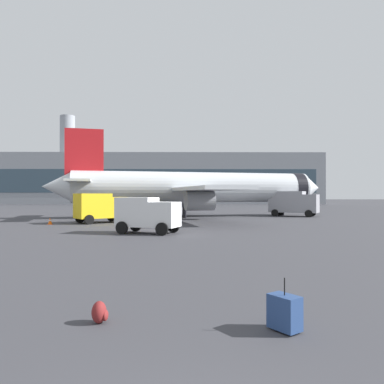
{
  "coord_description": "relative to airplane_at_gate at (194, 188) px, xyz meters",
  "views": [
    {
      "loc": [
        0.1,
        -3.02,
        2.83
      ],
      "look_at": [
        0.47,
        26.46,
        3.0
      ],
      "focal_mm": 35.1,
      "sensor_mm": 36.0,
      "label": 1
    }
  ],
  "objects": [
    {
      "name": "airplane_at_gate",
      "position": [
        0.0,
        0.0,
        0.0
      ],
      "size": [
        35.45,
        32.25,
        10.5
      ],
      "color": "silver",
      "rests_on": "ground"
    },
    {
      "name": "service_truck",
      "position": [
        -9.42,
        -10.04,
        -2.05
      ],
      "size": [
        5.16,
        4.65,
        2.9
      ],
      "color": "yellow",
      "rests_on": "ground"
    },
    {
      "name": "fuel_truck",
      "position": [
        12.72,
        0.83,
        -1.88
      ],
      "size": [
        6.41,
        5.0,
        3.2
      ],
      "color": "gray",
      "rests_on": "ground"
    },
    {
      "name": "cargo_van",
      "position": [
        -3.73,
        -20.0,
        -2.21
      ],
      "size": [
        4.82,
        3.52,
        2.6
      ],
      "color": "white",
      "rests_on": "ground"
    },
    {
      "name": "safety_cone_near",
      "position": [
        -2.62,
        8.06,
        -3.36
      ],
      "size": [
        0.44,
        0.44,
        0.61
      ],
      "color": "#F2590C",
      "rests_on": "ground"
    },
    {
      "name": "safety_cone_mid",
      "position": [
        -5.19,
        -16.37,
        -3.35
      ],
      "size": [
        0.44,
        0.44,
        0.62
      ],
      "color": "#F2590C",
      "rests_on": "ground"
    },
    {
      "name": "safety_cone_far",
      "position": [
        -13.65,
        -11.94,
        -3.33
      ],
      "size": [
        0.44,
        0.44,
        0.66
      ],
      "color": "#F2590C",
      "rests_on": "ground"
    },
    {
      "name": "rolling_suitcase",
      "position": [
        1.17,
        -39.32,
        -3.27
      ],
      "size": [
        0.7,
        0.75,
        1.1
      ],
      "color": "navy",
      "rests_on": "ground"
    },
    {
      "name": "traveller_backpack",
      "position": [
        -2.76,
        -38.8,
        -3.42
      ],
      "size": [
        0.36,
        0.4,
        0.48
      ],
      "color": "maroon",
      "rests_on": "ground"
    },
    {
      "name": "terminal_building",
      "position": [
        -16.96,
        66.15,
        3.65
      ],
      "size": [
        108.59,
        20.44,
        26.42
      ],
      "color": "gray",
      "rests_on": "ground"
    }
  ]
}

